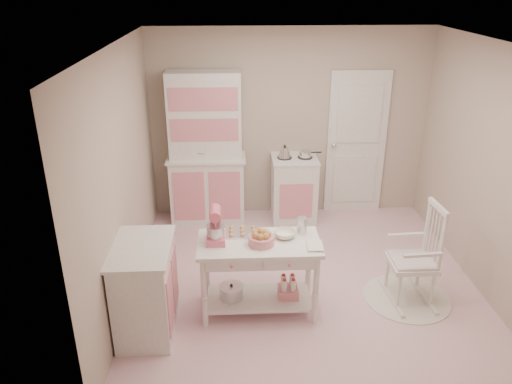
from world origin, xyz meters
TOP-DOWN VIEW (x-y plane):
  - room_shell at (0.00, 0.00)m, footprint 3.84×3.84m
  - door at (0.95, 1.87)m, footprint 0.82×0.05m
  - hutch at (-1.14, 1.66)m, footprint 1.06×0.50m
  - stove at (0.06, 1.61)m, footprint 0.62×0.57m
  - base_cabinet at (-1.63, -0.73)m, footprint 0.54×0.84m
  - lace_rug at (1.06, -0.36)m, footprint 0.92×0.92m
  - rocking_chair at (1.06, -0.36)m, footprint 0.53×0.75m
  - work_table at (-0.54, -0.48)m, footprint 1.20×0.60m
  - stand_mixer at (-0.96, -0.46)m, footprint 0.21×0.28m
  - cookie_tray at (-0.69, -0.30)m, footprint 0.34×0.24m
  - bread_basket at (-0.52, -0.53)m, footprint 0.25×0.25m
  - mixing_bowl at (-0.28, -0.40)m, footprint 0.21×0.21m
  - metal_pitcher at (-0.10, -0.32)m, footprint 0.10×0.10m
  - recipe_book at (-0.09, -0.60)m, footprint 0.17×0.22m

SIDE VIEW (x-z plane):
  - lace_rug at x=1.06m, z-range 0.00..0.01m
  - work_table at x=-0.54m, z-range 0.00..0.80m
  - stove at x=0.06m, z-range 0.00..0.92m
  - base_cabinet at x=-1.63m, z-range 0.00..0.92m
  - rocking_chair at x=1.06m, z-range 0.00..1.10m
  - cookie_tray at x=-0.69m, z-range 0.80..0.82m
  - recipe_book at x=-0.09m, z-range 0.80..0.82m
  - mixing_bowl at x=-0.28m, z-range 0.80..0.87m
  - bread_basket at x=-0.52m, z-range 0.80..0.89m
  - metal_pitcher at x=-0.10m, z-range 0.80..0.97m
  - stand_mixer at x=-0.96m, z-range 0.80..1.14m
  - door at x=0.95m, z-range 0.00..2.04m
  - hutch at x=-1.14m, z-range 0.00..2.08m
  - room_shell at x=0.00m, z-range 0.34..2.96m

